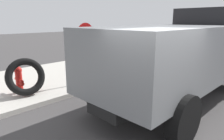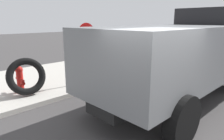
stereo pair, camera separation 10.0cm
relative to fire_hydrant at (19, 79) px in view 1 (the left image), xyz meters
The scene contains 5 objects.
sidewalk_curb 1.55m from the fire_hydrant, 58.42° to the left, with size 36.00×5.00×0.15m, color #BCB7AD.
fire_hydrant is the anchor object (origin of this frame).
loose_tire 0.41m from the fire_hydrant, 78.56° to the right, with size 1.23×1.23×0.23m, color black.
stop_sign 2.66m from the fire_hydrant, 17.95° to the right, with size 0.76×0.08×2.32m.
dump_truck_gray 5.59m from the fire_hydrant, 46.18° to the right, with size 7.02×2.85×3.00m.
Camera 1 is at (-3.25, -1.56, 2.56)m, focal length 32.62 mm.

